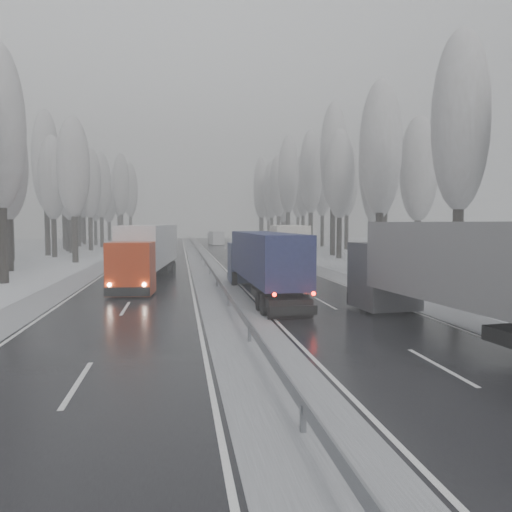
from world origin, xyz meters
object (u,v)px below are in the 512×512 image
object	(u,v)px
box_truck_distant	(216,238)
truck_red_red	(141,249)
truck_grey_tarp	(477,272)
truck_cream_box	(286,244)
truck_blue_box	(262,259)
truck_red_white	(148,249)

from	to	relation	value
box_truck_distant	truck_red_red	bearing A→B (deg)	-104.84
truck_grey_tarp	truck_red_red	world-z (taller)	truck_grey_tarp
truck_cream_box	truck_red_red	bearing A→B (deg)	-167.07
truck_grey_tarp	truck_blue_box	bearing A→B (deg)	109.74
truck_cream_box	truck_red_red	world-z (taller)	truck_cream_box
truck_blue_box	box_truck_distant	bearing A→B (deg)	87.11
box_truck_distant	truck_blue_box	bearing A→B (deg)	-96.09
truck_blue_box	box_truck_distant	size ratio (longest dim) A/B	2.01
box_truck_distant	truck_red_red	distance (m)	55.78
truck_red_white	truck_blue_box	bearing A→B (deg)	-43.43
truck_blue_box	truck_red_white	bearing A→B (deg)	130.32
truck_blue_box	truck_cream_box	distance (m)	16.39
truck_cream_box	box_truck_distant	distance (m)	53.75
truck_cream_box	truck_red_red	size ratio (longest dim) A/B	1.15
truck_red_red	truck_grey_tarp	bearing A→B (deg)	-63.87
truck_red_white	truck_red_red	xyz separation A→B (m)	(-0.98, 6.51, -0.33)
truck_grey_tarp	truck_blue_box	xyz separation A→B (m)	(-5.91, 12.24, -0.35)
truck_grey_tarp	box_truck_distant	world-z (taller)	truck_grey_tarp
truck_grey_tarp	truck_red_white	distance (m)	24.02
truck_grey_tarp	truck_red_white	world-z (taller)	truck_grey_tarp
truck_cream_box	truck_grey_tarp	bearing A→B (deg)	-79.98
box_truck_distant	truck_red_red	xyz separation A→B (m)	(-10.27, -54.82, 0.74)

